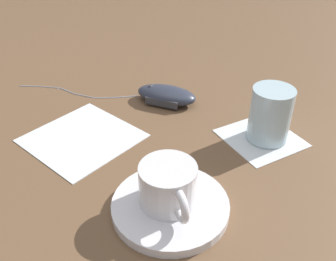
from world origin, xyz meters
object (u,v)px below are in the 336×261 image
computer_mouse (166,95)px  coffee_cup (169,186)px  drinking_glass (270,114)px  saucer (170,206)px

computer_mouse → coffee_cup: bearing=41.3°
computer_mouse → drinking_glass: bearing=94.4°
saucer → coffee_cup: size_ratio=1.62×
drinking_glass → saucer: bearing=-4.3°
saucer → drinking_glass: bearing=175.7°
saucer → coffee_cup: bearing=-84.5°
saucer → coffee_cup: 0.04m
computer_mouse → drinking_glass: 0.21m
computer_mouse → drinking_glass: drinking_glass is taller
coffee_cup → saucer: bearing=95.5°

